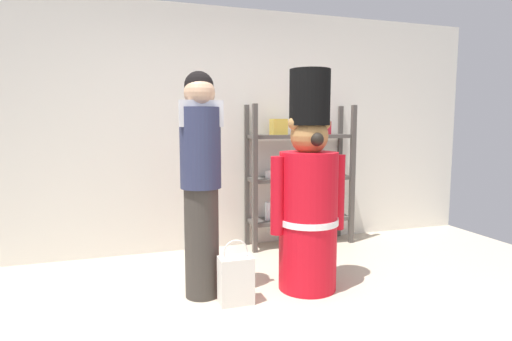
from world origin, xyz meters
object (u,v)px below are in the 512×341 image
shopping_bag (236,279)px  merchandise_shelf (300,173)px  teddy_bear_guard (308,197)px  person_shopper (201,178)px

shopping_bag → merchandise_shelf: bearing=49.7°
merchandise_shelf → teddy_bear_guard: bearing=-111.0°
person_shopper → shopping_bag: bearing=-45.7°
person_shopper → shopping_bag: size_ratio=3.53×
merchandise_shelf → teddy_bear_guard: (-0.46, -1.20, -0.04)m
person_shopper → shopping_bag: 0.82m
teddy_bear_guard → person_shopper: bearing=172.1°
merchandise_shelf → teddy_bear_guard: teddy_bear_guard is taller
merchandise_shelf → shopping_bag: bearing=-130.3°
teddy_bear_guard → shopping_bag: size_ratio=3.59×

